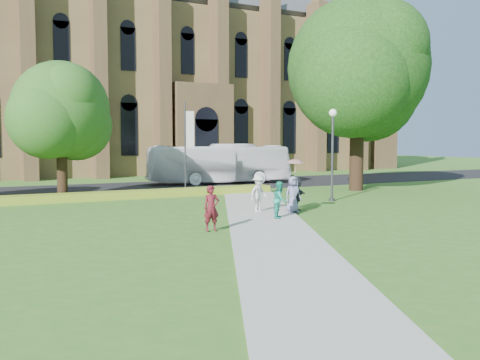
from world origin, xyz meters
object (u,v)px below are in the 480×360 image
large_tree (358,68)px  pedestrian_0 (211,208)px  tour_coach (219,164)px  streetlamp (332,143)px

large_tree → pedestrian_0: (-15.85, -10.64, -7.46)m
large_tree → pedestrian_0: 20.50m
tour_coach → pedestrian_0: bearing=163.6°
streetlamp → large_tree: (5.50, 4.50, 5.07)m
pedestrian_0 → large_tree: bearing=38.2°
streetlamp → large_tree: size_ratio=0.40×
large_tree → tour_coach: large_tree is taller
streetlamp → tour_coach: bearing=92.3°
pedestrian_0 → streetlamp: bearing=35.0°
large_tree → pedestrian_0: size_ratio=7.66×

